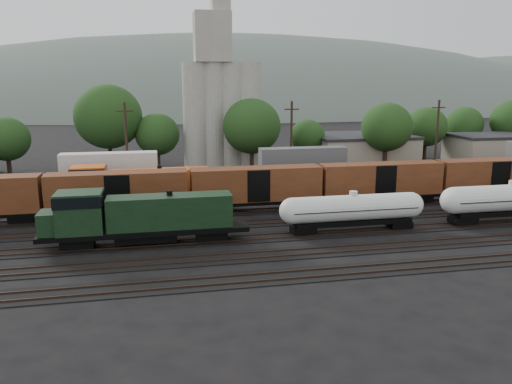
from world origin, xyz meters
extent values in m
plane|color=black|center=(0.00, 0.00, 0.00)|extent=(600.00, 600.00, 0.00)
cube|color=black|center=(0.00, -15.00, 0.04)|extent=(180.00, 3.20, 0.08)
cube|color=#382319|center=(0.00, -15.72, 0.12)|extent=(180.00, 0.08, 0.16)
cube|color=#382319|center=(0.00, -14.28, 0.12)|extent=(180.00, 0.08, 0.16)
cube|color=black|center=(0.00, -10.00, 0.04)|extent=(180.00, 3.20, 0.08)
cube|color=#382319|center=(0.00, -10.72, 0.12)|extent=(180.00, 0.08, 0.16)
cube|color=#382319|center=(0.00, -9.28, 0.12)|extent=(180.00, 0.08, 0.16)
cube|color=black|center=(0.00, -5.00, 0.04)|extent=(180.00, 3.20, 0.08)
cube|color=#382319|center=(0.00, -5.72, 0.12)|extent=(180.00, 0.08, 0.16)
cube|color=#382319|center=(0.00, -4.28, 0.12)|extent=(180.00, 0.08, 0.16)
cube|color=black|center=(0.00, 0.00, 0.04)|extent=(180.00, 3.20, 0.08)
cube|color=#382319|center=(0.00, -0.72, 0.12)|extent=(180.00, 0.08, 0.16)
cube|color=#382319|center=(0.00, 0.72, 0.12)|extent=(180.00, 0.08, 0.16)
cube|color=black|center=(0.00, 5.00, 0.04)|extent=(180.00, 3.20, 0.08)
cube|color=#382319|center=(0.00, 4.28, 0.12)|extent=(180.00, 0.08, 0.16)
cube|color=#382319|center=(0.00, 5.72, 0.12)|extent=(180.00, 0.08, 0.16)
cube|color=black|center=(0.00, 10.00, 0.04)|extent=(180.00, 3.20, 0.08)
cube|color=#382319|center=(0.00, 9.28, 0.12)|extent=(180.00, 0.08, 0.16)
cube|color=#382319|center=(0.00, 10.72, 0.12)|extent=(180.00, 0.08, 0.16)
cube|color=black|center=(0.00, 15.00, 0.04)|extent=(180.00, 3.20, 0.08)
cube|color=#382319|center=(0.00, 14.28, 0.12)|extent=(180.00, 0.08, 0.16)
cube|color=#382319|center=(0.00, 15.72, 0.12)|extent=(180.00, 0.08, 0.16)
cube|color=black|center=(-9.24, -5.00, 1.42)|extent=(18.80, 3.21, 0.44)
cube|color=black|center=(-9.24, -5.00, 0.92)|extent=(5.53, 2.43, 0.88)
cube|color=black|center=(-6.98, -5.00, 3.13)|extent=(11.28, 2.65, 2.99)
cube|color=black|center=(-14.88, -5.00, 3.46)|extent=(3.98, 3.21, 3.65)
cube|color=black|center=(-14.88, -5.00, 4.62)|extent=(4.09, 3.32, 1.00)
cube|color=black|center=(-17.51, -5.00, 2.63)|extent=(1.77, 2.65, 1.99)
cylinder|color=black|center=(-6.98, -5.00, 4.79)|extent=(0.55, 0.55, 0.55)
cube|color=black|center=(-15.26, -5.00, 0.70)|extent=(2.88, 2.21, 0.77)
cube|color=black|center=(-3.22, -5.00, 0.70)|extent=(2.88, 2.21, 0.77)
cylinder|color=silver|center=(10.92, -5.00, 2.55)|extent=(12.48, 2.57, 2.57)
sphere|color=silver|center=(4.68, -5.00, 2.55)|extent=(2.57, 2.57, 2.57)
sphere|color=silver|center=(17.16, -5.00, 2.55)|extent=(2.57, 2.57, 2.57)
cylinder|color=silver|center=(10.92, -5.00, 4.01)|extent=(0.80, 0.80, 0.44)
cube|color=black|center=(10.92, -5.00, 2.55)|extent=(12.76, 2.69, 0.07)
cube|color=black|center=(10.92, -5.00, 1.13)|extent=(12.05, 1.95, 0.44)
cube|color=black|center=(5.82, -5.00, 0.60)|extent=(2.30, 1.77, 0.62)
cube|color=black|center=(16.03, -5.00, 0.60)|extent=(2.30, 1.77, 0.62)
cylinder|color=silver|center=(28.83, -5.00, 2.76)|extent=(13.58, 2.80, 2.80)
sphere|color=silver|center=(22.04, -5.00, 2.76)|extent=(2.80, 2.80, 2.80)
cube|color=black|center=(28.83, -5.00, 2.76)|extent=(13.89, 2.93, 0.08)
cube|color=black|center=(28.83, -5.00, 1.21)|extent=(13.12, 2.12, 0.48)
cube|color=black|center=(23.28, -5.00, 0.63)|extent=(2.51, 1.93, 0.68)
cube|color=black|center=(-10.01, 10.00, 1.39)|extent=(19.44, 3.13, 0.43)
cube|color=black|center=(-10.01, 10.00, 0.90)|extent=(5.40, 2.38, 0.86)
cube|color=#C75011|center=(-7.68, 10.00, 3.06)|extent=(11.67, 2.59, 2.92)
cube|color=#C75011|center=(-15.85, 10.00, 3.39)|extent=(3.89, 3.13, 3.56)
cube|color=black|center=(-15.85, 10.00, 4.52)|extent=(4.00, 3.24, 0.97)
cube|color=#C75011|center=(-18.57, 10.00, 2.58)|extent=(1.73, 2.59, 1.94)
cylinder|color=black|center=(-7.68, 10.00, 4.68)|extent=(0.54, 0.54, 0.54)
cube|color=black|center=(-16.24, 10.00, 0.69)|extent=(2.81, 2.16, 0.76)
cube|color=black|center=(-3.79, 10.00, 0.69)|extent=(2.81, 2.16, 0.76)
cube|color=black|center=(-12.23, 5.00, 1.20)|extent=(15.00, 2.60, 0.40)
cube|color=#592C15|center=(-12.23, 5.00, 3.30)|extent=(15.00, 2.90, 3.80)
cube|color=black|center=(3.17, 5.00, 1.20)|extent=(15.00, 2.60, 0.40)
cube|color=#592C15|center=(3.17, 5.00, 3.30)|extent=(15.00, 2.90, 3.80)
cube|color=black|center=(18.57, 5.00, 1.20)|extent=(15.00, 2.60, 0.40)
cube|color=#592C15|center=(18.57, 5.00, 3.30)|extent=(15.00, 2.90, 3.80)
cube|color=black|center=(33.97, 5.00, 1.20)|extent=(15.00, 2.60, 0.40)
cube|color=#592C15|center=(33.97, 5.00, 3.30)|extent=(15.00, 2.90, 3.80)
cube|color=black|center=(0.00, 15.00, 0.50)|extent=(160.00, 2.60, 0.60)
cube|color=#164098|center=(-26.67, 15.00, 2.10)|extent=(12.00, 2.40, 2.60)
cube|color=beige|center=(-13.87, 15.00, 2.10)|extent=(12.00, 2.40, 2.60)
cube|color=silver|center=(-13.87, 15.00, 4.70)|extent=(12.00, 2.40, 2.60)
cube|color=maroon|center=(-1.07, 15.00, 2.10)|extent=(12.00, 2.40, 2.60)
cube|color=maroon|center=(11.73, 15.00, 2.10)|extent=(12.00, 2.40, 2.60)
cube|color=#545759|center=(11.73, 15.00, 4.70)|extent=(12.00, 2.40, 2.60)
cube|color=beige|center=(24.53, 15.00, 2.10)|extent=(12.00, 2.40, 2.60)
cube|color=#C76314|center=(37.33, 15.00, 2.10)|extent=(12.00, 2.40, 2.60)
cylinder|color=#A7A499|center=(-1.00, 36.00, 9.00)|extent=(4.40, 4.40, 18.00)
cylinder|color=#A7A499|center=(2.00, 36.00, 9.00)|extent=(4.40, 4.40, 18.00)
cylinder|color=#A7A499|center=(5.00, 36.00, 9.00)|extent=(4.40, 4.40, 18.00)
cylinder|color=#A7A499|center=(8.00, 36.00, 9.00)|extent=(4.40, 4.40, 18.00)
cube|color=#A7A499|center=(2.00, 36.00, 22.00)|extent=(6.00, 5.00, 8.00)
cube|color=#A7A499|center=(3.50, 36.00, 27.00)|extent=(3.00, 3.00, 4.00)
cube|color=#9E937F|center=(30.00, 38.00, 2.30)|extent=(18.00, 14.00, 4.60)
cube|color=#232326|center=(30.00, 38.00, 4.85)|extent=(18.36, 14.28, 0.50)
cube|color=#9E937F|center=(55.00, 33.00, 2.30)|extent=(16.00, 10.00, 4.60)
cube|color=#232326|center=(55.00, 33.00, 4.85)|extent=(16.32, 10.20, 0.50)
cylinder|color=black|center=(-31.21, 35.29, 1.35)|extent=(0.70, 0.70, 2.70)
ellipsoid|color=#224419|center=(-31.21, 35.29, 5.89)|extent=(7.34, 7.34, 6.95)
cylinder|color=black|center=(-15.59, 37.41, 2.08)|extent=(0.70, 0.70, 4.16)
ellipsoid|color=#224419|center=(-15.59, 37.41, 9.05)|extent=(11.28, 11.28, 10.69)
cylinder|color=black|center=(-7.62, 36.53, 1.38)|extent=(0.70, 0.70, 2.77)
ellipsoid|color=#224419|center=(-7.62, 36.53, 6.03)|extent=(7.51, 7.51, 7.11)
cylinder|color=black|center=(7.62, 30.57, 1.75)|extent=(0.70, 0.70, 3.51)
ellipsoid|color=#224419|center=(7.62, 30.57, 7.65)|extent=(9.53, 9.53, 9.02)
cylinder|color=black|center=(19.07, 36.57, 1.18)|extent=(0.70, 0.70, 2.35)
ellipsoid|color=#224419|center=(19.07, 36.57, 5.13)|extent=(6.39, 6.39, 6.05)
cylinder|color=black|center=(31.57, 30.61, 1.63)|extent=(0.70, 0.70, 3.26)
ellipsoid|color=#224419|center=(31.57, 30.61, 7.11)|extent=(8.85, 8.85, 8.39)
cylinder|color=black|center=(43.08, 37.41, 1.45)|extent=(0.70, 0.70, 2.91)
ellipsoid|color=#224419|center=(43.08, 37.41, 6.33)|extent=(7.89, 7.89, 7.47)
cylinder|color=black|center=(55.19, 43.31, 1.40)|extent=(0.70, 0.70, 2.80)
ellipsoid|color=#224419|center=(55.19, 43.31, 6.11)|extent=(7.61, 7.61, 7.21)
cylinder|color=black|center=(63.88, 40.00, 1.62)|extent=(0.70, 0.70, 3.23)
cylinder|color=black|center=(-12.00, 22.00, 6.00)|extent=(0.36, 0.36, 12.00)
cube|color=black|center=(-12.00, 22.00, 10.80)|extent=(2.20, 0.18, 0.18)
cylinder|color=black|center=(12.00, 22.00, 6.00)|extent=(0.36, 0.36, 12.00)
cube|color=black|center=(12.00, 22.00, 10.80)|extent=(2.20, 0.18, 0.18)
cylinder|color=black|center=(36.00, 22.00, 6.00)|extent=(0.36, 0.36, 12.00)
cube|color=black|center=(36.00, 22.00, 10.80)|extent=(2.20, 0.18, 0.18)
ellipsoid|color=#59665B|center=(40.00, 260.00, -22.75)|extent=(520.00, 286.00, 130.00)
camera|label=1|loc=(-8.10, -50.12, 14.79)|focal=35.00mm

